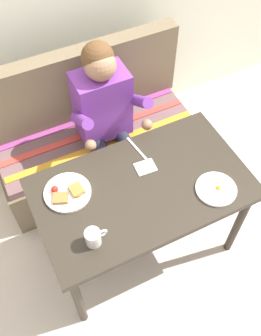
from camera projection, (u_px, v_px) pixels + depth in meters
ground_plane at (140, 244)px, 2.70m from camera, size 8.00×8.00×0.00m
table at (142, 195)px, 2.18m from camera, size 1.20×0.70×0.73m
couch at (94, 139)px, 2.84m from camera, size 1.44×0.56×1.00m
person at (107, 113)px, 2.43m from camera, size 0.45×0.61×1.21m
plate_breakfast at (68, 192)px, 2.07m from camera, size 0.26×0.26×0.05m
plate_eggs at (216, 189)px, 2.09m from camera, size 0.23×0.23×0.04m
coffee_mug at (93, 237)px, 1.87m from camera, size 0.12×0.08×0.10m
napkin at (145, 167)px, 2.18m from camera, size 0.12×0.10×0.01m
knife at (137, 148)px, 2.27m from camera, size 0.04×0.20×0.00m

